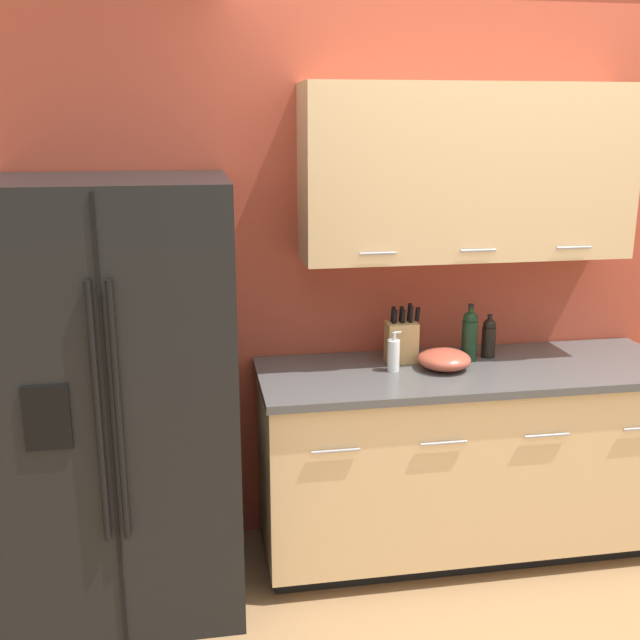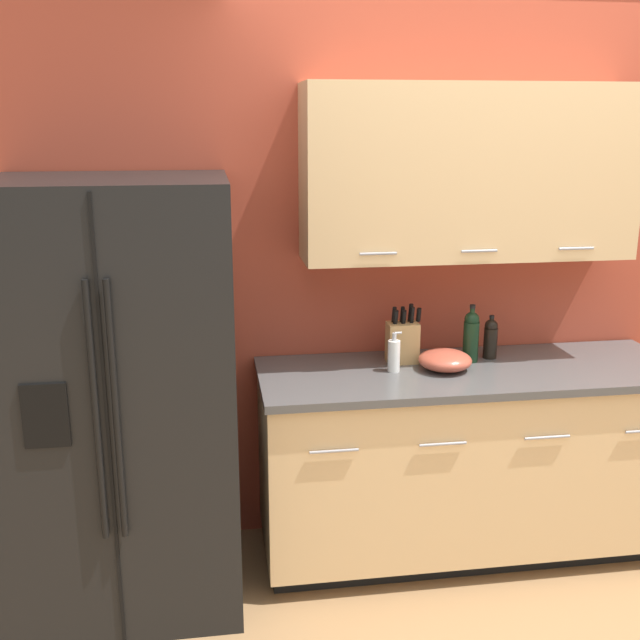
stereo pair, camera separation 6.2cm
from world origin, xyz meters
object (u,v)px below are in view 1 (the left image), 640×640
(refrigerator, at_px, (120,398))
(soap_dispenser, at_px, (393,355))
(mixing_bowl, at_px, (444,359))
(knife_block, at_px, (402,340))
(oil_bottle, at_px, (489,337))
(wine_bottle, at_px, (470,335))

(refrigerator, distance_m, soap_dispenser, 1.18)
(mixing_bowl, bearing_deg, refrigerator, -177.00)
(knife_block, xyz_separation_m, oil_bottle, (0.42, 0.00, -0.00))
(knife_block, relative_size, wine_bottle, 1.02)
(wine_bottle, relative_size, mixing_bowl, 1.13)
(refrigerator, relative_size, soap_dispenser, 9.84)
(wine_bottle, height_order, soap_dispenser, wine_bottle)
(refrigerator, relative_size, wine_bottle, 6.64)
(refrigerator, height_order, wine_bottle, refrigerator)
(refrigerator, relative_size, oil_bottle, 8.69)
(wine_bottle, xyz_separation_m, soap_dispenser, (-0.38, -0.09, -0.05))
(wine_bottle, bearing_deg, soap_dispenser, -167.30)
(oil_bottle, bearing_deg, refrigerator, -172.85)
(oil_bottle, bearing_deg, mixing_bowl, -152.61)
(knife_block, height_order, wine_bottle, knife_block)
(wine_bottle, bearing_deg, oil_bottle, 18.05)
(refrigerator, xyz_separation_m, soap_dispenser, (1.17, 0.09, 0.10))
(soap_dispenser, bearing_deg, refrigerator, -175.75)
(wine_bottle, distance_m, oil_bottle, 0.12)
(refrigerator, xyz_separation_m, mixing_bowl, (1.41, 0.07, 0.07))
(soap_dispenser, bearing_deg, oil_bottle, 13.90)
(refrigerator, height_order, soap_dispenser, refrigerator)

